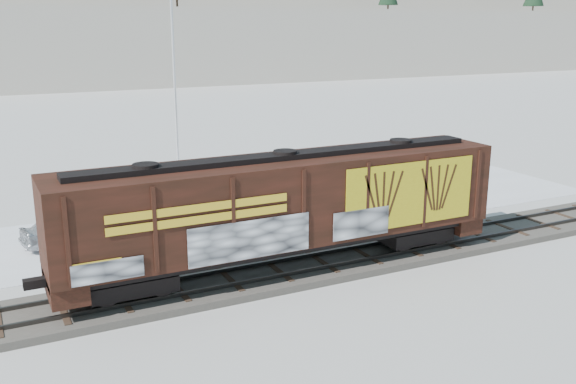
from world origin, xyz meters
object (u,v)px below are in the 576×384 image
car_dark (274,203)px  flagpole (178,113)px  hopper_railcar (285,204)px  car_white (260,209)px  car_silver (69,228)px

car_dark → flagpole: bearing=4.6°
hopper_railcar → car_dark: size_ratio=3.71×
flagpole → car_dark: 8.50m
hopper_railcar → flagpole: flagpole is taller
car_white → car_dark: car_white is taller
car_silver → car_white: 8.87m
car_dark → car_silver: bearing=71.4°
car_silver → car_white: (8.78, -1.27, 0.09)m
flagpole → car_dark: (2.72, -7.04, -3.90)m
flagpole → car_white: (1.54, -7.94, -3.80)m
car_silver → flagpole: bearing=-58.5°
hopper_railcar → flagpole: bearing=89.1°
car_white → hopper_railcar: bearing=141.2°
hopper_railcar → car_silver: 10.62m
car_silver → car_dark: (9.96, -0.37, -0.01)m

